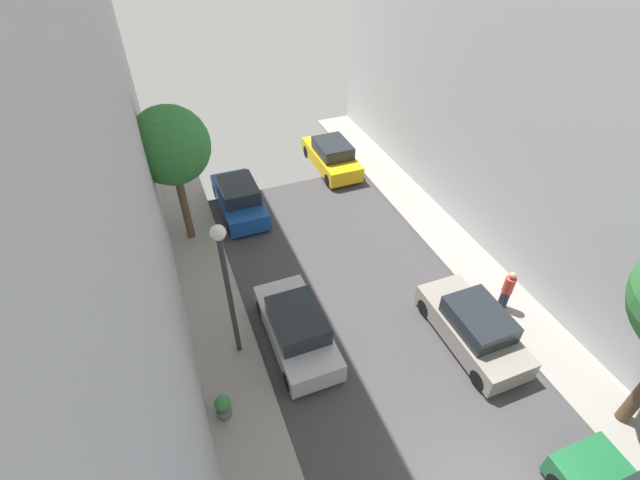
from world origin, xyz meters
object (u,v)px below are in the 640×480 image
Objects in this scene: parked_car_left_4 at (239,198)px; street_tree_0 at (170,146)px; pedestrian at (507,289)px; potted_plant_2 at (223,407)px; parked_car_right_2 at (332,156)px; parked_car_left_3 at (297,328)px; lamp_post at (226,274)px; parked_car_right_1 at (473,327)px.

street_tree_0 reaches higher than parked_car_left_4.
pedestrian is (7.26, -9.33, 0.35)m from parked_car_left_4.
parked_car_right_2 is at bearing 55.15° from potted_plant_2.
parked_car_left_3 is 3.35m from potted_plant_2.
lamp_post is (-1.90, -7.69, 2.84)m from parked_car_left_4.
pedestrian is (7.26, -1.33, 0.35)m from parked_car_left_3.
parked_car_left_4 is at bearing 73.88° from potted_plant_2.
parked_car_right_2 is (5.40, 2.03, 0.00)m from parked_car_left_4.
street_tree_0 reaches higher than parked_car_right_1.
parked_car_right_1 is 0.82× the size of lamp_post.
parked_car_left_3 and parked_car_left_4 have the same top height.
pedestrian is 10.11m from potted_plant_2.
parked_car_right_2 is 12.48m from lamp_post.
potted_plant_2 is at bearing -177.39° from pedestrian.
parked_car_left_4 is at bearing -159.41° from parked_car_right_2.
parked_car_right_2 is at bearing 53.09° from lamp_post.
street_tree_0 is at bearing 131.31° from parked_car_right_1.
parked_car_right_2 is 14.40m from potted_plant_2.
lamp_post is at bearing -85.43° from street_tree_0.
parked_car_right_1 is 12.41m from street_tree_0.
parked_car_right_2 is at bearing 20.59° from parked_car_left_4.
lamp_post is at bearing -103.88° from parked_car_left_4.
parked_car_left_4 is 4.56m from street_tree_0.
parked_car_left_4 is at bearing 127.88° from pedestrian.
pedestrian is at bearing -10.16° from lamp_post.
parked_car_left_4 is 0.73× the size of street_tree_0.
parked_car_left_4 is 1.00× the size of parked_car_right_1.
pedestrian reaches higher than parked_car_left_4.
pedestrian is at bearing -10.37° from parked_car_left_3.
parked_car_right_1 is at bearing -48.69° from street_tree_0.
pedestrian is at bearing -80.70° from parked_car_right_2.
parked_car_left_3 is at bearing 159.03° from parked_car_right_1.
parked_car_left_3 is 1.00× the size of parked_car_right_2.
pedestrian is at bearing 2.61° from potted_plant_2.
parked_car_right_2 is at bearing 61.71° from parked_car_left_3.
street_tree_0 is 9.43m from potted_plant_2.
street_tree_0 is at bearing -154.11° from parked_car_left_4.
potted_plant_2 is (-8.23, -11.82, -0.14)m from parked_car_right_2.
parked_car_left_3 is at bearing -70.48° from street_tree_0.
parked_car_right_2 is at bearing 90.00° from parked_car_right_1.
parked_car_left_3 is 1.00× the size of parked_car_left_4.
parked_car_left_3 is 5.78m from parked_car_right_1.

